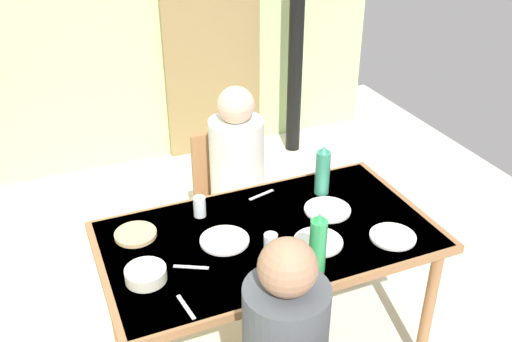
# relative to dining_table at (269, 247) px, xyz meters

# --- Properties ---
(wall_back) EXTENTS (4.74, 0.10, 2.56)m
(wall_back) POSITION_rel_dining_table_xyz_m (-0.43, 2.38, 0.59)
(wall_back) COLOR #B4CF8A
(wall_back) RESTS_ON ground_plane
(door_wooden) EXTENTS (0.80, 0.05, 2.00)m
(door_wooden) POSITION_rel_dining_table_xyz_m (0.53, 2.30, 0.32)
(door_wooden) COLOR olive
(door_wooden) RESTS_ON ground_plane
(dining_table) EXTENTS (1.52, 0.84, 0.76)m
(dining_table) POSITION_rel_dining_table_xyz_m (0.00, 0.00, 0.00)
(dining_table) COLOR #9C6A42
(dining_table) RESTS_ON ground_plane
(chair_far_diner) EXTENTS (0.40, 0.40, 0.87)m
(chair_far_diner) POSITION_rel_dining_table_xyz_m (0.10, 0.77, -0.19)
(chair_far_diner) COLOR #9C6A42
(chair_far_diner) RESTS_ON ground_plane
(person_near_diner) EXTENTS (0.30, 0.37, 0.77)m
(person_near_diner) POSITION_rel_dining_table_xyz_m (-0.23, -0.64, 0.10)
(person_near_diner) COLOR #544C56
(person_near_diner) RESTS_ON ground_plane
(person_far_diner) EXTENTS (0.30, 0.37, 0.77)m
(person_far_diner) POSITION_rel_dining_table_xyz_m (0.10, 0.64, 0.10)
(person_far_diner) COLOR silver
(person_far_diner) RESTS_ON ground_plane
(water_bottle_green_near) EXTENTS (0.07, 0.07, 0.28)m
(water_bottle_green_near) POSITION_rel_dining_table_xyz_m (0.08, -0.32, 0.21)
(water_bottle_green_near) COLOR green
(water_bottle_green_near) RESTS_ON dining_table
(water_bottle_green_far) EXTENTS (0.07, 0.07, 0.27)m
(water_bottle_green_far) POSITION_rel_dining_table_xyz_m (0.39, 0.22, 0.20)
(water_bottle_green_far) COLOR #368D6C
(water_bottle_green_far) RESTS_ON dining_table
(serving_bowl_center) EXTENTS (0.17, 0.17, 0.05)m
(serving_bowl_center) POSITION_rel_dining_table_xyz_m (-0.59, -0.10, 0.10)
(serving_bowl_center) COLOR silver
(serving_bowl_center) RESTS_ON dining_table
(dinner_plate_near_left) EXTENTS (0.22, 0.22, 0.01)m
(dinner_plate_near_left) POSITION_rel_dining_table_xyz_m (-0.21, 0.02, 0.08)
(dinner_plate_near_left) COLOR white
(dinner_plate_near_left) RESTS_ON dining_table
(dinner_plate_near_right) EXTENTS (0.21, 0.21, 0.01)m
(dinner_plate_near_right) POSITION_rel_dining_table_xyz_m (0.50, -0.24, 0.08)
(dinner_plate_near_right) COLOR white
(dinner_plate_near_right) RESTS_ON dining_table
(dinner_plate_far_center) EXTENTS (0.22, 0.22, 0.01)m
(dinner_plate_far_center) POSITION_rel_dining_table_xyz_m (0.17, -0.15, 0.08)
(dinner_plate_far_center) COLOR white
(dinner_plate_far_center) RESTS_ON dining_table
(dinner_plate_far_side) EXTENTS (0.23, 0.23, 0.01)m
(dinner_plate_far_side) POSITION_rel_dining_table_xyz_m (0.34, 0.06, 0.08)
(dinner_plate_far_side) COLOR white
(dinner_plate_far_side) RESTS_ON dining_table
(drinking_glass_by_near_diner) EXTENTS (0.06, 0.06, 0.11)m
(drinking_glass_by_near_diner) POSITION_rel_dining_table_xyz_m (-0.06, -0.14, 0.13)
(drinking_glass_by_near_diner) COLOR silver
(drinking_glass_by_near_diner) RESTS_ON dining_table
(drinking_glass_by_far_diner) EXTENTS (0.06, 0.06, 0.10)m
(drinking_glass_by_far_diner) POSITION_rel_dining_table_xyz_m (-0.24, 0.26, 0.12)
(drinking_glass_by_far_diner) COLOR silver
(drinking_glass_by_far_diner) RESTS_ON dining_table
(bread_plate_sliced) EXTENTS (0.19, 0.19, 0.02)m
(bread_plate_sliced) POSITION_rel_dining_table_xyz_m (-0.56, 0.22, 0.08)
(bread_plate_sliced) COLOR #DBB77A
(bread_plate_sliced) RESTS_ON dining_table
(cutlery_knife_near) EXTENTS (0.15, 0.05, 0.00)m
(cutlery_knife_near) POSITION_rel_dining_table_xyz_m (0.10, 0.32, 0.08)
(cutlery_knife_near) COLOR silver
(cutlery_knife_near) RESTS_ON dining_table
(cutlery_fork_near) EXTENTS (0.14, 0.08, 0.00)m
(cutlery_fork_near) POSITION_rel_dining_table_xyz_m (-0.40, -0.09, 0.08)
(cutlery_fork_near) COLOR silver
(cutlery_fork_near) RESTS_ON dining_table
(cutlery_knife_far) EXTENTS (0.04, 0.15, 0.00)m
(cutlery_knife_far) POSITION_rel_dining_table_xyz_m (-0.49, -0.32, 0.08)
(cutlery_knife_far) COLOR silver
(cutlery_knife_far) RESTS_ON dining_table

